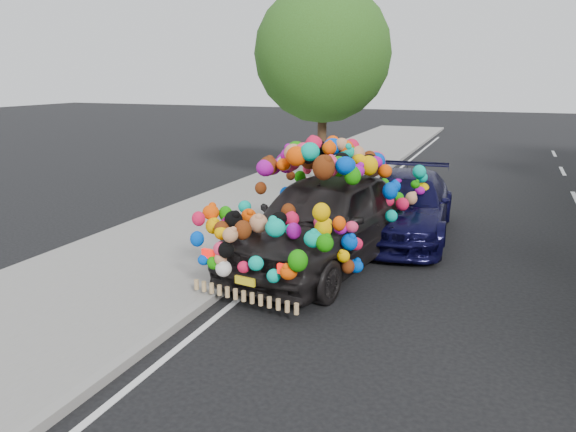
{
  "coord_description": "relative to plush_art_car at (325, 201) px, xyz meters",
  "views": [
    {
      "loc": [
        1.7,
        -7.38,
        3.39
      ],
      "look_at": [
        -1.45,
        0.63,
        1.22
      ],
      "focal_mm": 35.0,
      "sensor_mm": 36.0,
      "label": 1
    }
  ],
  "objects": [
    {
      "name": "sidewalk",
      "position": [
        -3.02,
        -2.0,
        -1.14
      ],
      "size": [
        4.0,
        60.0,
        0.12
      ],
      "primitive_type": "cube",
      "color": "gray",
      "rests_on": "ground"
    },
    {
      "name": "tree_near_sidewalk",
      "position": [
        -2.52,
        7.5,
        2.82
      ],
      "size": [
        4.2,
        4.2,
        6.13
      ],
      "color": "#332114",
      "rests_on": "ground"
    },
    {
      "name": "kerb",
      "position": [
        -1.07,
        -2.0,
        -1.14
      ],
      "size": [
        0.15,
        60.0,
        0.13
      ],
      "primitive_type": "cube",
      "color": "gray",
      "rests_on": "ground"
    },
    {
      "name": "plush_art_car",
      "position": [
        0.0,
        0.0,
        0.0
      ],
      "size": [
        3.18,
        5.45,
        2.33
      ],
      "rotation": [
        0.0,
        0.0,
        -0.17
      ],
      "color": "black",
      "rests_on": "ground"
    },
    {
      "name": "navy_sedan",
      "position": [
        1.01,
        2.5,
        -0.54
      ],
      "size": [
        2.15,
        4.72,
        1.34
      ],
      "primitive_type": "imported",
      "rotation": [
        0.0,
        0.0,
        0.06
      ],
      "color": "black",
      "rests_on": "ground"
    },
    {
      "name": "ground",
      "position": [
        1.28,
        -2.0,
        -1.2
      ],
      "size": [
        100.0,
        100.0,
        0.0
      ],
      "primitive_type": "plane",
      "color": "black",
      "rests_on": "ground"
    }
  ]
}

